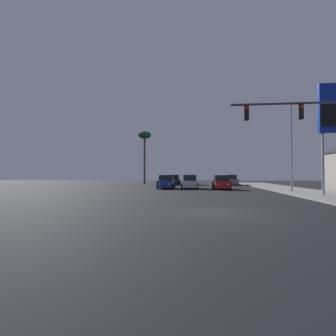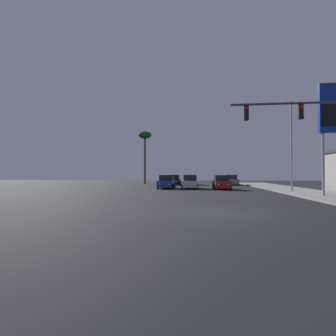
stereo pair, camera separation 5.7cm
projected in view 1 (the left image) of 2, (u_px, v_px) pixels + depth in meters
ground_plane at (218, 212)px, 12.48m from camera, size 120.00×120.00×0.00m
sidewalk_right at (325, 196)px, 21.43m from camera, size 5.00×60.00×0.12m
car_red at (221, 183)px, 31.51m from camera, size 2.04×4.34×1.68m
car_black at (174, 180)px, 44.21m from camera, size 2.04×4.32×1.68m
car_grey at (231, 180)px, 43.18m from camera, size 2.04×4.34×1.68m
car_blue at (166, 182)px, 32.95m from camera, size 2.04×4.33×1.68m
car_silver at (190, 182)px, 32.82m from camera, size 2.04×4.32×1.68m
car_green at (190, 180)px, 43.98m from camera, size 2.04×4.34×1.68m
traffic_light_mast at (308, 128)px, 16.10m from camera, size 6.65×0.36×6.50m
street_lamp at (290, 141)px, 26.25m from camera, size 1.74×0.24×9.00m
gas_station_sign at (332, 114)px, 21.04m from camera, size 2.00×0.42×9.00m
palm_tree_far at (145, 138)px, 47.55m from camera, size 2.40×2.40×9.56m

